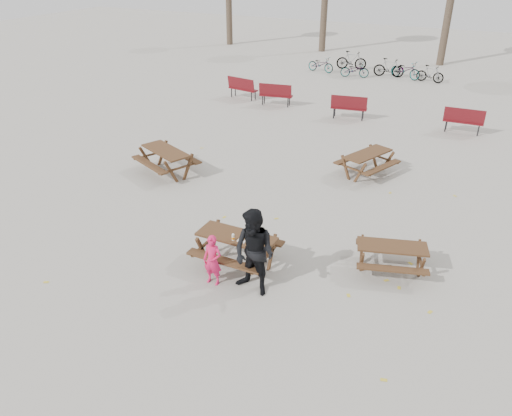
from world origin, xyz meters
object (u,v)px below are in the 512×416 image
at_px(soda_bottle, 233,237).
at_px(adult, 254,253).
at_px(main_picnic_table, 237,243).
at_px(picnic_table_far, 367,164).
at_px(picnic_table_north, 167,162).
at_px(child, 213,260).
at_px(food_tray, 242,241).
at_px(picnic_table_east, 391,258).

relative_size(soda_bottle, adult, 0.09).
relative_size(main_picnic_table, picnic_table_far, 1.05).
xyz_separation_m(adult, picnic_table_far, (0.52, 7.06, -0.60)).
xyz_separation_m(adult, picnic_table_north, (-5.30, 4.32, -0.57)).
height_order(soda_bottle, picnic_table_far, soda_bottle).
distance_m(main_picnic_table, picnic_table_north, 5.75).
height_order(child, picnic_table_far, child).
xyz_separation_m(main_picnic_table, child, (-0.12, -0.86, -0.00)).
relative_size(food_tray, child, 0.15).
bearing_deg(soda_bottle, picnic_table_north, 139.88).
bearing_deg(picnic_table_north, picnic_table_east, 7.20).
relative_size(main_picnic_table, food_tray, 10.00).
bearing_deg(picnic_table_far, food_tray, -167.23).
height_order(food_tray, soda_bottle, soda_bottle).
height_order(food_tray, picnic_table_north, food_tray).
height_order(picnic_table_north, picnic_table_far, picnic_table_north).
distance_m(food_tray, child, 0.79).
distance_m(soda_bottle, picnic_table_far, 6.69).
xyz_separation_m(child, picnic_table_north, (-4.36, 4.45, -0.19)).
relative_size(child, picnic_table_north, 0.63).
height_order(child, adult, adult).
xyz_separation_m(soda_bottle, picnic_table_north, (-4.52, 3.81, -0.45)).
relative_size(soda_bottle, child, 0.14).
bearing_deg(adult, picnic_table_far, 95.58).
distance_m(food_tray, picnic_table_east, 3.39).
relative_size(adult, picnic_table_far, 1.13).
relative_size(main_picnic_table, soda_bottle, 10.59).
height_order(adult, picnic_table_east, adult).
bearing_deg(child, adult, 5.20).
relative_size(picnic_table_north, picnic_table_far, 1.08).
bearing_deg(main_picnic_table, adult, -41.93).
relative_size(main_picnic_table, adult, 0.93).
xyz_separation_m(main_picnic_table, soda_bottle, (0.03, -0.21, 0.26)).
bearing_deg(main_picnic_table, soda_bottle, -81.23).
relative_size(food_tray, picnic_table_north, 0.10).
xyz_separation_m(picnic_table_east, picnic_table_far, (-1.91, 5.02, 0.04)).
relative_size(child, picnic_table_far, 0.68).
height_order(child, picnic_table_north, child).
bearing_deg(food_tray, main_picnic_table, 141.68).
bearing_deg(adult, soda_bottle, 156.22).
relative_size(soda_bottle, picnic_table_far, 0.10).
bearing_deg(picnic_table_north, picnic_table_far, 48.92).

